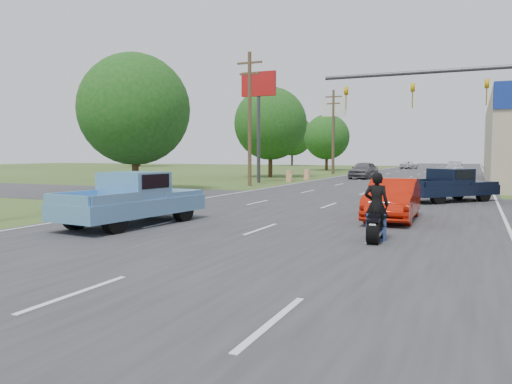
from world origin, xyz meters
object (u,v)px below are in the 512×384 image
at_px(navy_pickup, 451,185).
at_px(distant_car_grey, 364,170).
at_px(motorcycle, 376,225).
at_px(red_convertible, 393,200).
at_px(distant_car_silver, 455,167).
at_px(distant_car_white, 409,165).
at_px(rider, 376,209).
at_px(blue_pickup, 135,198).

height_order(navy_pickup, distant_car_grey, distant_car_grey).
xyz_separation_m(motorcycle, distant_car_grey, (-7.51, 34.92, 0.38)).
xyz_separation_m(red_convertible, distant_car_silver, (0.31, 48.92, 0.01)).
relative_size(navy_pickup, distant_car_white, 1.14).
bearing_deg(rider, distant_car_silver, -93.56).
xyz_separation_m(rider, distant_car_white, (-7.46, 70.82, -0.29)).
relative_size(red_convertible, rider, 2.51).
distance_m(red_convertible, distant_car_silver, 48.92).
distance_m(navy_pickup, distant_car_grey, 23.49).
distance_m(blue_pickup, distant_car_white, 70.90).
relative_size(distant_car_grey, distant_car_white, 1.11).
height_order(red_convertible, distant_car_silver, distant_car_silver).
xyz_separation_m(red_convertible, navy_pickup, (1.57, 8.51, 0.10)).
relative_size(navy_pickup, distant_car_grey, 1.03).
bearing_deg(distant_car_silver, blue_pickup, -98.25).
bearing_deg(rider, distant_car_grey, -81.34).
xyz_separation_m(rider, distant_car_grey, (-7.50, 34.87, -0.07)).
height_order(blue_pickup, distant_car_grey, blue_pickup).
distance_m(motorcycle, blue_pickup, 8.05).
xyz_separation_m(motorcycle, distant_car_silver, (0.07, 53.56, 0.30)).
bearing_deg(motorcycle, distant_car_grey, 98.65).
relative_size(blue_pickup, distant_car_silver, 1.08).
relative_size(red_convertible, distant_car_white, 1.02).
xyz_separation_m(red_convertible, distant_car_grey, (-7.26, 30.27, 0.09)).
relative_size(distant_car_grey, distant_car_silver, 0.95).
height_order(motorcycle, distant_car_grey, distant_car_grey).
height_order(rider, distant_car_silver, rider).
bearing_deg(distant_car_silver, motorcycle, -89.72).
relative_size(red_convertible, distant_car_grey, 0.92).
xyz_separation_m(red_convertible, motorcycle, (0.24, -4.64, -0.29)).
bearing_deg(rider, blue_pickup, -2.93).
relative_size(red_convertible, blue_pickup, 0.81).
relative_size(blue_pickup, distant_car_white, 1.26).
xyz_separation_m(blue_pickup, navy_pickup, (9.37, 13.19, -0.06)).
distance_m(motorcycle, distant_car_silver, 53.56).
distance_m(red_convertible, motorcycle, 4.66).
height_order(rider, navy_pickup, rider).
relative_size(rider, distant_car_white, 0.41).
height_order(rider, distant_car_white, rider).
bearing_deg(distant_car_silver, red_convertible, -90.01).
height_order(red_convertible, distant_car_white, red_convertible).
bearing_deg(red_convertible, distant_car_grey, 102.20).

